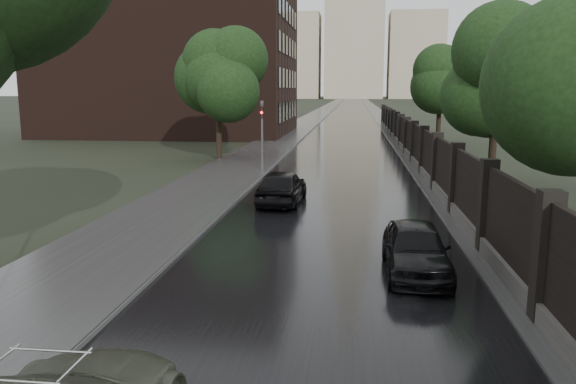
{
  "coord_description": "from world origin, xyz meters",
  "views": [
    {
      "loc": [
        0.8,
        -6.08,
        4.59
      ],
      "look_at": [
        -1.17,
        10.76,
        1.5
      ],
      "focal_mm": 35.0,
      "sensor_mm": 36.0,
      "label": 1
    }
  ],
  "objects_px": {
    "hatchback_left": "(282,187)",
    "car_right_near": "(416,248)",
    "traffic_light": "(262,130)",
    "tree_left_far": "(218,80)",
    "tree_right_c": "(440,85)",
    "tree_right_b": "(497,82)"
  },
  "relations": [
    {
      "from": "tree_right_b",
      "to": "car_right_near",
      "type": "xyz_separation_m",
      "value": [
        -5.09,
        -14.18,
        -4.29
      ]
    },
    {
      "from": "tree_left_far",
      "to": "tree_right_b",
      "type": "distance_m",
      "value": 17.45
    },
    {
      "from": "tree_left_far",
      "to": "tree_right_c",
      "type": "relative_size",
      "value": 1.05
    },
    {
      "from": "tree_right_c",
      "to": "traffic_light",
      "type": "relative_size",
      "value": 1.75
    },
    {
      "from": "tree_left_far",
      "to": "traffic_light",
      "type": "height_order",
      "value": "tree_left_far"
    },
    {
      "from": "tree_left_far",
      "to": "tree_right_b",
      "type": "xyz_separation_m",
      "value": [
        15.5,
        -8.0,
        -0.29
      ]
    },
    {
      "from": "traffic_light",
      "to": "hatchback_left",
      "type": "height_order",
      "value": "traffic_light"
    },
    {
      "from": "tree_right_b",
      "to": "car_right_near",
      "type": "height_order",
      "value": "tree_right_b"
    },
    {
      "from": "car_right_near",
      "to": "tree_right_c",
      "type": "bearing_deg",
      "value": 80.95
    },
    {
      "from": "car_right_near",
      "to": "traffic_light",
      "type": "bearing_deg",
      "value": 111.27
    },
    {
      "from": "tree_right_b",
      "to": "traffic_light",
      "type": "distance_m",
      "value": 12.44
    },
    {
      "from": "tree_left_far",
      "to": "car_right_near",
      "type": "relative_size",
      "value": 1.9
    },
    {
      "from": "hatchback_left",
      "to": "car_right_near",
      "type": "height_order",
      "value": "hatchback_left"
    },
    {
      "from": "tree_right_b",
      "to": "traffic_light",
      "type": "bearing_deg",
      "value": 165.76
    },
    {
      "from": "tree_left_far",
      "to": "tree_right_c",
      "type": "height_order",
      "value": "tree_left_far"
    },
    {
      "from": "tree_right_b",
      "to": "tree_left_far",
      "type": "bearing_deg",
      "value": 152.7
    },
    {
      "from": "tree_left_far",
      "to": "traffic_light",
      "type": "bearing_deg",
      "value": -53.53
    },
    {
      "from": "hatchback_left",
      "to": "car_right_near",
      "type": "xyz_separation_m",
      "value": [
        4.47,
        -8.37,
        -0.06
      ]
    },
    {
      "from": "tree_right_c",
      "to": "traffic_light",
      "type": "height_order",
      "value": "tree_right_c"
    },
    {
      "from": "tree_left_far",
      "to": "traffic_light",
      "type": "distance_m",
      "value": 6.84
    },
    {
      "from": "tree_left_far",
      "to": "tree_right_c",
      "type": "xyz_separation_m",
      "value": [
        15.5,
        10.0,
        -0.29
      ]
    },
    {
      "from": "traffic_light",
      "to": "tree_right_b",
      "type": "bearing_deg",
      "value": -14.24
    }
  ]
}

